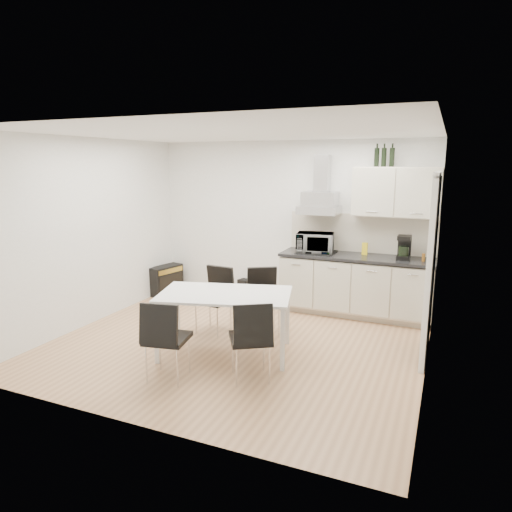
{
  "coord_description": "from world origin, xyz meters",
  "views": [
    {
      "loc": [
        2.36,
        -4.92,
        2.25
      ],
      "look_at": [
        0.15,
        0.27,
        1.1
      ],
      "focal_mm": 32.0,
      "sensor_mm": 36.0,
      "label": 1
    }
  ],
  "objects_px": {
    "chair_near_left": "(167,339)",
    "guitar_amp": "(166,280)",
    "kitchenette": "(359,261)",
    "dining_table": "(225,299)",
    "chair_far_right": "(264,302)",
    "chair_near_right": "(250,339)",
    "chair_far_left": "(213,301)",
    "floor_speaker": "(245,288)"
  },
  "relations": [
    {
      "from": "chair_far_right",
      "to": "floor_speaker",
      "type": "relative_size",
      "value": 2.81
    },
    {
      "from": "chair_far_right",
      "to": "floor_speaker",
      "type": "distance_m",
      "value": 1.75
    },
    {
      "from": "chair_near_left",
      "to": "dining_table",
      "type": "bearing_deg",
      "value": 62.22
    },
    {
      "from": "chair_far_left",
      "to": "floor_speaker",
      "type": "bearing_deg",
      "value": -75.51
    },
    {
      "from": "dining_table",
      "to": "chair_far_right",
      "type": "distance_m",
      "value": 0.82
    },
    {
      "from": "dining_table",
      "to": "chair_far_left",
      "type": "xyz_separation_m",
      "value": [
        -0.46,
        0.56,
        -0.24
      ]
    },
    {
      "from": "kitchenette",
      "to": "guitar_amp",
      "type": "xyz_separation_m",
      "value": [
        -3.29,
        -0.18,
        -0.58
      ]
    },
    {
      "from": "kitchenette",
      "to": "guitar_amp",
      "type": "distance_m",
      "value": 3.34
    },
    {
      "from": "chair_far_left",
      "to": "chair_near_right",
      "type": "xyz_separation_m",
      "value": [
        1.01,
        -1.05,
        0.0
      ]
    },
    {
      "from": "kitchenette",
      "to": "chair_far_left",
      "type": "distance_m",
      "value": 2.25
    },
    {
      "from": "guitar_amp",
      "to": "chair_far_right",
      "type": "bearing_deg",
      "value": -12.11
    },
    {
      "from": "chair_far_right",
      "to": "guitar_amp",
      "type": "xyz_separation_m",
      "value": [
        -2.3,
        1.1,
        -0.19
      ]
    },
    {
      "from": "guitar_amp",
      "to": "chair_near_right",
      "type": "bearing_deg",
      "value": -28.06
    },
    {
      "from": "chair_far_left",
      "to": "floor_speaker",
      "type": "distance_m",
      "value": 1.69
    },
    {
      "from": "dining_table",
      "to": "chair_near_right",
      "type": "distance_m",
      "value": 0.78
    },
    {
      "from": "chair_far_left",
      "to": "dining_table",
      "type": "bearing_deg",
      "value": 134.31
    },
    {
      "from": "chair_near_left",
      "to": "floor_speaker",
      "type": "distance_m",
      "value": 3.09
    },
    {
      "from": "floor_speaker",
      "to": "dining_table",
      "type": "bearing_deg",
      "value": -55.73
    },
    {
      "from": "chair_near_right",
      "to": "dining_table",
      "type": "bearing_deg",
      "value": 105.81
    },
    {
      "from": "chair_far_left",
      "to": "chair_near_right",
      "type": "height_order",
      "value": "same"
    },
    {
      "from": "chair_far_right",
      "to": "chair_near_right",
      "type": "height_order",
      "value": "same"
    },
    {
      "from": "chair_near_right",
      "to": "floor_speaker",
      "type": "xyz_separation_m",
      "value": [
        -1.3,
        2.7,
        -0.28
      ]
    },
    {
      "from": "chair_far_right",
      "to": "guitar_amp",
      "type": "bearing_deg",
      "value": -56.52
    },
    {
      "from": "kitchenette",
      "to": "chair_far_right",
      "type": "distance_m",
      "value": 1.67
    },
    {
      "from": "dining_table",
      "to": "chair_near_left",
      "type": "bearing_deg",
      "value": -122.34
    },
    {
      "from": "floor_speaker",
      "to": "chair_near_left",
      "type": "bearing_deg",
      "value": -65.31
    },
    {
      "from": "chair_far_right",
      "to": "chair_far_left",
      "type": "bearing_deg",
      "value": -13.94
    },
    {
      "from": "floor_speaker",
      "to": "chair_far_left",
      "type": "bearing_deg",
      "value": -64.65
    },
    {
      "from": "dining_table",
      "to": "chair_far_left",
      "type": "relative_size",
      "value": 1.94
    },
    {
      "from": "chair_far_right",
      "to": "chair_near_left",
      "type": "bearing_deg",
      "value": 43.46
    },
    {
      "from": "kitchenette",
      "to": "dining_table",
      "type": "height_order",
      "value": "kitchenette"
    },
    {
      "from": "dining_table",
      "to": "guitar_amp",
      "type": "xyz_separation_m",
      "value": [
        -2.1,
        1.86,
        -0.43
      ]
    },
    {
      "from": "kitchenette",
      "to": "chair_near_left",
      "type": "bearing_deg",
      "value": -116.63
    },
    {
      "from": "dining_table",
      "to": "floor_speaker",
      "type": "relative_size",
      "value": 5.46
    },
    {
      "from": "chair_near_left",
      "to": "guitar_amp",
      "type": "xyz_separation_m",
      "value": [
        -1.85,
        2.7,
        -0.19
      ]
    },
    {
      "from": "chair_near_left",
      "to": "guitar_amp",
      "type": "height_order",
      "value": "chair_near_left"
    },
    {
      "from": "chair_far_left",
      "to": "guitar_amp",
      "type": "distance_m",
      "value": 2.1
    },
    {
      "from": "chair_far_left",
      "to": "guitar_amp",
      "type": "relative_size",
      "value": 1.37
    },
    {
      "from": "floor_speaker",
      "to": "kitchenette",
      "type": "bearing_deg",
      "value": 10.53
    },
    {
      "from": "chair_near_right",
      "to": "kitchenette",
      "type": "bearing_deg",
      "value": 43.96
    },
    {
      "from": "chair_near_right",
      "to": "chair_near_left",
      "type": "bearing_deg",
      "value": 170.86
    },
    {
      "from": "chair_far_right",
      "to": "floor_speaker",
      "type": "bearing_deg",
      "value": -87.7
    }
  ]
}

